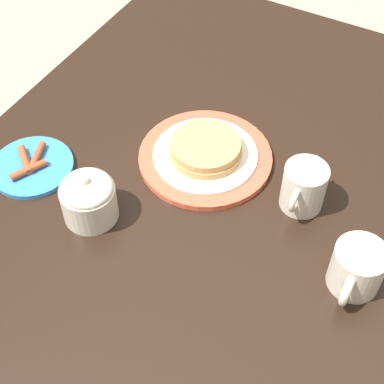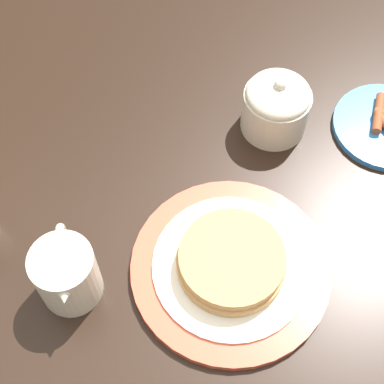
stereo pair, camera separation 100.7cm
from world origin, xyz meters
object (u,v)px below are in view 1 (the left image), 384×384
(side_plate_bacon, at_px, (32,166))
(creamer_pitcher, at_px, (304,186))
(sugar_bowl, at_px, (88,198))
(pancake_plate, at_px, (205,154))
(coffee_mug, at_px, (357,269))

(side_plate_bacon, xyz_separation_m, creamer_pitcher, (-0.16, 0.47, 0.04))
(sugar_bowl, bearing_deg, pancake_plate, 152.37)
(side_plate_bacon, distance_m, sugar_bowl, 0.17)
(coffee_mug, distance_m, creamer_pitcher, 0.18)
(side_plate_bacon, bearing_deg, creamer_pitcher, 109.26)
(coffee_mug, xyz_separation_m, creamer_pitcher, (-0.12, -0.13, 0.00))
(pancake_plate, xyz_separation_m, creamer_pitcher, (0.01, 0.20, 0.03))
(side_plate_bacon, relative_size, coffee_mug, 1.36)
(coffee_mug, bearing_deg, pancake_plate, -110.96)
(side_plate_bacon, height_order, coffee_mug, coffee_mug)
(pancake_plate, distance_m, coffee_mug, 0.36)
(side_plate_bacon, distance_m, coffee_mug, 0.61)
(pancake_plate, bearing_deg, coffee_mug, 69.04)
(creamer_pitcher, bearing_deg, sugar_bowl, -57.04)
(pancake_plate, bearing_deg, side_plate_bacon, -57.01)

